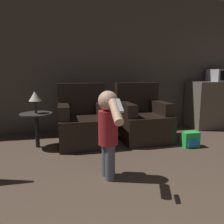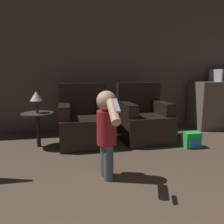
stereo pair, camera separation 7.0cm
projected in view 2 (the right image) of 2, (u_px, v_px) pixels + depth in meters
The scene contains 8 objects.
wall_back at pixel (94, 63), 4.20m from camera, with size 8.40×0.05×2.60m.
armchair_left at pixel (84, 122), 3.46m from camera, with size 0.78×0.82×0.94m.
armchair_right at pixel (143, 120), 3.64m from camera, with size 0.79×0.83×0.94m.
person_toddler at pixel (107, 128), 2.22m from camera, with size 0.20×0.63×0.92m.
toy_backpack at pixel (192, 140), 3.26m from camera, with size 0.24×0.17×0.23m.
kitchen_counter at pixel (219, 105), 4.48m from camera, with size 1.12×0.58×0.94m.
side_table at pixel (38, 118), 3.25m from camera, with size 0.47×0.47×0.52m.
lamp at pixel (36, 97), 3.20m from camera, with size 0.18×0.18×0.32m.
Camera 2 is at (-0.49, 0.21, 1.08)m, focal length 35.00 mm.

